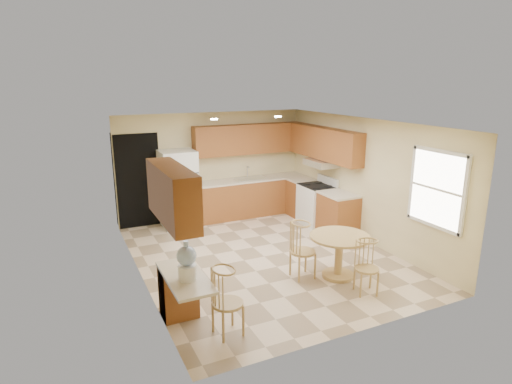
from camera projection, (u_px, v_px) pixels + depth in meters
name	position (u px, v px, depth m)	size (l,w,h in m)	color
floor	(264.00, 256.00, 8.05)	(5.50, 5.50, 0.00)	beige
ceiling	(265.00, 123.00, 7.41)	(4.50, 5.50, 0.02)	white
wall_back	(213.00, 166.00, 10.13)	(4.50, 0.02, 2.50)	beige
wall_front	(363.00, 244.00, 5.33)	(4.50, 0.02, 2.50)	beige
wall_left	(138.00, 208.00, 6.79)	(0.02, 5.50, 2.50)	beige
wall_right	(364.00, 180.00, 8.66)	(0.02, 5.50, 2.50)	beige
doorway	(139.00, 181.00, 9.44)	(0.90, 0.02, 2.10)	black
base_cab_back	(252.00, 197.00, 10.44)	(2.75, 0.60, 0.87)	#965526
counter_back	(252.00, 179.00, 10.32)	(2.75, 0.63, 0.04)	beige
base_cab_right_a	(302.00, 198.00, 10.36)	(0.60, 0.59, 0.87)	#965526
counter_right_a	(303.00, 180.00, 10.25)	(0.63, 0.59, 0.04)	beige
base_cab_right_b	(338.00, 215.00, 9.09)	(0.60, 0.80, 0.87)	#965526
counter_right_b	(339.00, 194.00, 8.98)	(0.63, 0.80, 0.04)	beige
upper_cab_back	(249.00, 139.00, 10.19)	(2.75, 0.33, 0.70)	#965526
upper_cab_right	(324.00, 143.00, 9.49)	(0.33, 2.42, 0.70)	#965526
upper_cab_left	(172.00, 194.00, 5.31)	(0.33, 1.40, 0.70)	#965526
sink	(251.00, 178.00, 10.31)	(0.78, 0.44, 0.01)	silver
range_hood	(321.00, 163.00, 9.54)	(0.50, 0.76, 0.14)	silver
desk_pedestal	(179.00, 292.00, 5.97)	(0.48, 0.42, 0.72)	#965526
desk_top	(185.00, 277.00, 5.54)	(0.50, 1.20, 0.04)	beige
window	(437.00, 189.00, 6.97)	(0.06, 1.12, 1.30)	white
can_light_a	(214.00, 119.00, 8.25)	(0.14, 0.14, 0.02)	white
can_light_b	(278.00, 117.00, 8.83)	(0.14, 0.14, 0.02)	white
refrigerator	(178.00, 189.00, 9.53)	(0.76, 0.74, 1.73)	white
stove	(317.00, 204.00, 9.76)	(0.65, 0.76, 1.09)	white
dining_table	(339.00, 250.00, 7.11)	(1.00, 1.00, 0.74)	tan
chair_table_a	(306.00, 246.00, 6.99)	(0.42, 0.55, 0.96)	tan
chair_table_b	(371.00, 264.00, 6.48)	(0.38, 0.40, 0.85)	tan
chair_desk	(230.00, 298.00, 5.39)	(0.41, 0.53, 0.92)	tan
water_crock	(187.00, 262.00, 5.37)	(0.25, 0.25, 0.52)	white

